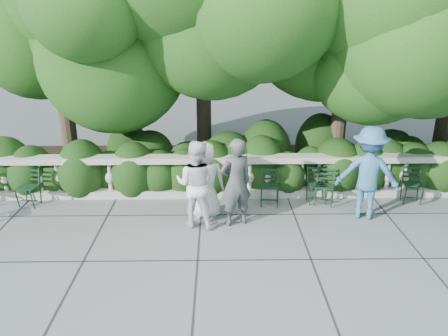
{
  "coord_description": "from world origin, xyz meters",
  "views": [
    {
      "loc": [
        -0.14,
        -7.64,
        4.16
      ],
      "look_at": [
        0.0,
        1.0,
        1.0
      ],
      "focal_mm": 35.0,
      "sensor_mm": 36.0,
      "label": 1
    }
  ],
  "objects_px": {
    "chair_d": "(323,207)",
    "person_older_blue": "(368,173)",
    "chair_f": "(317,205)",
    "chair_e": "(412,205)",
    "person_woman_grey": "(236,182)",
    "person_casual_man": "(196,184)",
    "person_businessman": "(206,180)",
    "chair_c": "(269,208)",
    "chair_b": "(27,208)"
  },
  "relations": [
    {
      "from": "person_woman_grey",
      "to": "person_casual_man",
      "type": "relative_size",
      "value": 1.02
    },
    {
      "from": "chair_b",
      "to": "person_woman_grey",
      "type": "xyz_separation_m",
      "value": [
        4.6,
        -0.82,
        0.91
      ]
    },
    {
      "from": "chair_c",
      "to": "person_older_blue",
      "type": "height_order",
      "value": "person_older_blue"
    },
    {
      "from": "person_woman_grey",
      "to": "person_businessman",
      "type": "bearing_deg",
      "value": -53.77
    },
    {
      "from": "chair_b",
      "to": "chair_e",
      "type": "distance_m",
      "value": 8.62
    },
    {
      "from": "person_businessman",
      "to": "person_woman_grey",
      "type": "xyz_separation_m",
      "value": [
        0.61,
        -0.38,
        0.1
      ]
    },
    {
      "from": "person_businessman",
      "to": "person_older_blue",
      "type": "bearing_deg",
      "value": 171.88
    },
    {
      "from": "chair_d",
      "to": "person_older_blue",
      "type": "bearing_deg",
      "value": -13.93
    },
    {
      "from": "chair_f",
      "to": "person_woman_grey",
      "type": "height_order",
      "value": "person_woman_grey"
    },
    {
      "from": "person_casual_man",
      "to": "person_older_blue",
      "type": "distance_m",
      "value": 3.53
    },
    {
      "from": "person_casual_man",
      "to": "chair_f",
      "type": "bearing_deg",
      "value": -145.26
    },
    {
      "from": "chair_d",
      "to": "person_older_blue",
      "type": "distance_m",
      "value": 1.33
    },
    {
      "from": "person_businessman",
      "to": "chair_b",
      "type": "bearing_deg",
      "value": -12.87
    },
    {
      "from": "person_businessman",
      "to": "person_casual_man",
      "type": "bearing_deg",
      "value": 60.68
    },
    {
      "from": "person_woman_grey",
      "to": "person_older_blue",
      "type": "bearing_deg",
      "value": 164.42
    },
    {
      "from": "chair_e",
      "to": "person_businessman",
      "type": "height_order",
      "value": "person_businessman"
    },
    {
      "from": "chair_f",
      "to": "person_businessman",
      "type": "bearing_deg",
      "value": -170.72
    },
    {
      "from": "person_woman_grey",
      "to": "person_casual_man",
      "type": "distance_m",
      "value": 0.78
    },
    {
      "from": "chair_c",
      "to": "chair_e",
      "type": "height_order",
      "value": "same"
    },
    {
      "from": "chair_c",
      "to": "person_casual_man",
      "type": "bearing_deg",
      "value": -148.42
    },
    {
      "from": "person_woman_grey",
      "to": "chair_c",
      "type": "bearing_deg",
      "value": -157.79
    },
    {
      "from": "chair_c",
      "to": "chair_f",
      "type": "distance_m",
      "value": 1.11
    },
    {
      "from": "chair_c",
      "to": "person_businessman",
      "type": "height_order",
      "value": "person_businessman"
    },
    {
      "from": "person_businessman",
      "to": "chair_d",
      "type": "bearing_deg",
      "value": -178.19
    },
    {
      "from": "chair_b",
      "to": "chair_f",
      "type": "bearing_deg",
      "value": 10.91
    },
    {
      "from": "chair_f",
      "to": "person_woman_grey",
      "type": "xyz_separation_m",
      "value": [
        -1.89,
        -0.87,
        0.91
      ]
    },
    {
      "from": "person_businessman",
      "to": "person_woman_grey",
      "type": "height_order",
      "value": "person_woman_grey"
    },
    {
      "from": "chair_b",
      "to": "chair_c",
      "type": "xyz_separation_m",
      "value": [
        5.39,
        -0.06,
        0.0
      ]
    },
    {
      "from": "person_older_blue",
      "to": "chair_b",
      "type": "bearing_deg",
      "value": 12.62
    },
    {
      "from": "chair_f",
      "to": "person_casual_man",
      "type": "distance_m",
      "value": 2.95
    },
    {
      "from": "chair_b",
      "to": "chair_c",
      "type": "distance_m",
      "value": 5.39
    },
    {
      "from": "chair_b",
      "to": "chair_e",
      "type": "relative_size",
      "value": 1.0
    },
    {
      "from": "chair_f",
      "to": "person_woman_grey",
      "type": "relative_size",
      "value": 0.46
    },
    {
      "from": "person_businessman",
      "to": "person_older_blue",
      "type": "distance_m",
      "value": 3.35
    },
    {
      "from": "chair_c",
      "to": "chair_d",
      "type": "bearing_deg",
      "value": 5.38
    },
    {
      "from": "chair_e",
      "to": "person_woman_grey",
      "type": "bearing_deg",
      "value": -159.69
    },
    {
      "from": "chair_b",
      "to": "chair_d",
      "type": "xyz_separation_m",
      "value": [
        6.58,
        -0.05,
        0.0
      ]
    },
    {
      "from": "chair_d",
      "to": "chair_f",
      "type": "distance_m",
      "value": 0.14
    },
    {
      "from": "person_casual_man",
      "to": "person_older_blue",
      "type": "bearing_deg",
      "value": -158.62
    },
    {
      "from": "person_businessman",
      "to": "person_older_blue",
      "type": "height_order",
      "value": "person_older_blue"
    },
    {
      "from": "person_casual_man",
      "to": "person_woman_grey",
      "type": "bearing_deg",
      "value": -161.72
    },
    {
      "from": "chair_c",
      "to": "person_casual_man",
      "type": "height_order",
      "value": "person_casual_man"
    },
    {
      "from": "chair_d",
      "to": "person_woman_grey",
      "type": "bearing_deg",
      "value": -140.85
    },
    {
      "from": "chair_d",
      "to": "chair_f",
      "type": "bearing_deg",
      "value": 150.7
    },
    {
      "from": "person_woman_grey",
      "to": "person_casual_man",
      "type": "bearing_deg",
      "value": -19.55
    },
    {
      "from": "chair_c",
      "to": "chair_b",
      "type": "bearing_deg",
      "value": -175.73
    },
    {
      "from": "chair_b",
      "to": "chair_c",
      "type": "relative_size",
      "value": 1.0
    },
    {
      "from": "person_woman_grey",
      "to": "person_older_blue",
      "type": "distance_m",
      "value": 2.75
    },
    {
      "from": "person_woman_grey",
      "to": "person_casual_man",
      "type": "xyz_separation_m",
      "value": [
        -0.78,
        -0.03,
        -0.02
      ]
    },
    {
      "from": "chair_f",
      "to": "chair_e",
      "type": "bearing_deg",
      "value": -2.44
    }
  ]
}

